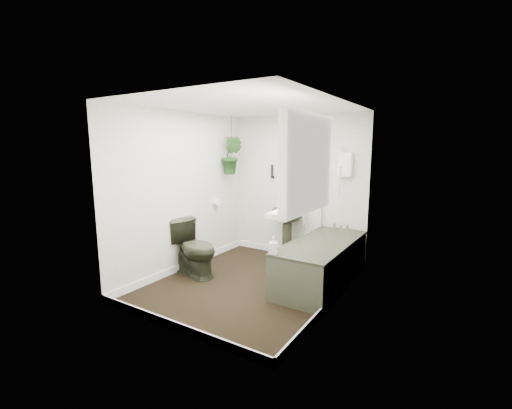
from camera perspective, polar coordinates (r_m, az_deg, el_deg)
The scene contains 22 objects.
floor at distance 4.69m, azimuth -1.00°, elevation -13.13°, with size 2.30×2.80×0.02m, color black.
ceiling at distance 4.36m, azimuth -1.09°, elevation 16.28°, with size 2.30×2.80×0.02m, color white.
wall_back at distance 5.60m, azimuth 6.86°, elevation 2.84°, with size 2.30×0.02×2.30m, color beige.
wall_front at distance 3.30m, azimuth -14.50°, elevation -2.13°, with size 2.30×0.02×2.30m, color beige.
wall_left at distance 5.10m, azimuth -12.05°, elevation 2.03°, with size 0.02×2.80×2.30m, color beige.
wall_right at distance 3.88m, azimuth 13.49°, elevation -0.38°, with size 0.02×2.80×2.30m, color beige.
skirting at distance 4.67m, azimuth -1.00°, elevation -12.45°, with size 2.30×2.80×0.10m, color white.
bathtub at distance 4.66m, azimuth 10.82°, elevation -9.51°, with size 0.72×1.72×0.58m, color black, non-canonical shape.
bath_screen at distance 5.02m, azimuth 9.70°, elevation 3.48°, with size 0.04×0.72×1.40m, color silver, non-canonical shape.
shower_box at distance 5.21m, azimuth 14.64°, elevation 6.51°, with size 0.20×0.10×0.35m, color white.
oval_mirror at distance 5.55m, azimuth 6.35°, elevation 6.42°, with size 0.46×0.03×0.62m, color beige.
wall_sconce at distance 5.73m, azimuth 2.67°, elevation 5.56°, with size 0.04×0.04×0.22m, color black.
toilet_roll_holder at distance 5.61m, azimuth -6.56°, elevation 0.28°, with size 0.11×0.11×0.11m, color white.
window_recess at distance 3.19m, azimuth 8.59°, elevation 6.73°, with size 0.08×1.00×0.90m, color white.
window_sill at distance 3.27m, azimuth 7.28°, elevation -0.59°, with size 0.18×1.00×0.04m, color white.
window_blinds at distance 3.21m, azimuth 7.85°, elevation 6.76°, with size 0.01×0.86×0.76m, color white.
toilet at distance 4.94m, azimuth -10.27°, elevation -7.11°, with size 0.44×0.77×0.79m, color black.
pedestal_sink at distance 5.53m, azimuth 5.17°, elevation -4.95°, with size 0.49×0.42×0.84m, color black, non-canonical shape.
sill_plant at distance 3.30m, azimuth 6.86°, elevation 1.76°, with size 0.19×0.17×0.22m, color black.
hanging_plant at distance 5.66m, azimuth -4.08°, elevation 8.12°, with size 0.33×0.27×0.61m, color black.
soap_bottle at distance 3.98m, azimuth 2.89°, elevation -6.82°, with size 0.09×0.09×0.20m, color #2E2625.
hanging_pot at distance 5.66m, azimuth -4.11°, elevation 10.59°, with size 0.16×0.16×0.12m, color brown.
Camera 1 is at (2.36, -3.63, 1.81)m, focal length 24.00 mm.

